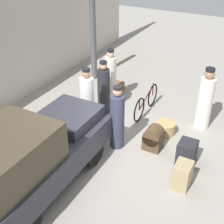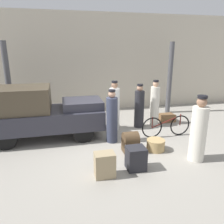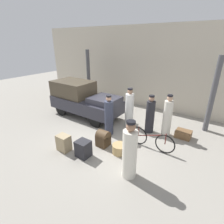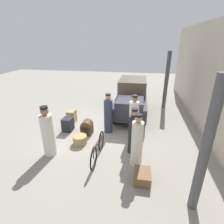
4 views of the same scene
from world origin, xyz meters
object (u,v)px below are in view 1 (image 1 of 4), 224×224
(porter_carrying_trunk, at_px, (205,101))
(truck, at_px, (28,157))
(trunk_umber_medium, at_px, (187,152))
(trunk_barrel_dark, at_px, (153,138))
(porter_with_bicycle, at_px, (88,102))
(conductor_in_dark_uniform, at_px, (111,79))
(wicker_basket, at_px, (165,128))
(porter_lifting_near_truck, at_px, (104,90))
(suitcase_tan_flat, at_px, (115,88))
(bicycle, at_px, (146,102))
(porter_standing_middle, at_px, (117,120))
(suitcase_black_upright, at_px, (182,175))

(porter_carrying_trunk, bearing_deg, truck, 149.09)
(trunk_umber_medium, bearing_deg, trunk_barrel_dark, 80.39)
(porter_with_bicycle, distance_m, trunk_umber_medium, 2.91)
(truck, relative_size, conductor_in_dark_uniform, 2.13)
(wicker_basket, distance_m, porter_lifting_near_truck, 2.14)
(porter_with_bicycle, xyz_separation_m, suitcase_tan_flat, (2.34, 0.40, -0.69))
(bicycle, bearing_deg, truck, 168.64)
(porter_standing_middle, bearing_deg, conductor_in_dark_uniform, 32.33)
(truck, bearing_deg, trunk_umber_medium, -46.49)
(suitcase_black_upright, xyz_separation_m, trunk_umber_medium, (0.82, 0.14, -0.01))
(suitcase_black_upright, bearing_deg, porter_lifting_near_truck, 57.37)
(porter_with_bicycle, bearing_deg, conductor_in_dark_uniform, 6.56)
(wicker_basket, bearing_deg, suitcase_tan_flat, 56.79)
(trunk_barrel_dark, height_order, suitcase_black_upright, trunk_barrel_dark)
(trunk_barrel_dark, relative_size, suitcase_tan_flat, 1.04)
(porter_lifting_near_truck, distance_m, porter_with_bicycle, 0.98)
(porter_carrying_trunk, xyz_separation_m, porter_standing_middle, (-1.94, 1.69, -0.02))
(suitcase_black_upright, bearing_deg, trunk_barrel_dark, 47.34)
(porter_lifting_near_truck, distance_m, porter_carrying_trunk, 2.90)
(porter_lifting_near_truck, height_order, porter_carrying_trunk, porter_carrying_trunk)
(porter_standing_middle, bearing_deg, wicker_basket, -38.87)
(truck, relative_size, suitcase_black_upright, 6.30)
(bicycle, height_order, porter_lifting_near_truck, porter_lifting_near_truck)
(conductor_in_dark_uniform, distance_m, trunk_umber_medium, 3.59)
(porter_with_bicycle, distance_m, trunk_barrel_dark, 2.01)
(bicycle, relative_size, trunk_barrel_dark, 2.81)
(wicker_basket, bearing_deg, porter_standing_middle, 141.13)
(porter_lifting_near_truck, xyz_separation_m, porter_with_bicycle, (-0.98, -0.05, 0.08))
(porter_with_bicycle, distance_m, suitcase_black_upright, 3.20)
(bicycle, bearing_deg, suitcase_tan_flat, 62.05)
(truck, bearing_deg, porter_standing_middle, -20.17)
(wicker_basket, relative_size, trunk_umber_medium, 0.91)
(bicycle, height_order, wicker_basket, bicycle)
(porter_carrying_trunk, bearing_deg, porter_standing_middle, 138.97)
(truck, height_order, suitcase_tan_flat, truck)
(porter_standing_middle, xyz_separation_m, suitcase_tan_flat, (2.69, 1.49, -0.64))
(porter_standing_middle, relative_size, trunk_barrel_dark, 2.75)
(suitcase_tan_flat, bearing_deg, suitcase_black_upright, -134.27)
(bicycle, relative_size, wicker_basket, 3.29)
(trunk_barrel_dark, xyz_separation_m, suitcase_tan_flat, (2.34, 2.34, -0.15))
(trunk_umber_medium, bearing_deg, porter_lifting_near_truck, 68.71)
(conductor_in_dark_uniform, relative_size, suitcase_black_upright, 2.96)
(truck, xyz_separation_m, porter_standing_middle, (2.28, -0.84, -0.14))
(truck, xyz_separation_m, porter_with_bicycle, (2.63, 0.25, -0.10))
(trunk_barrel_dark, bearing_deg, suitcase_tan_flat, 45.04)
(wicker_basket, bearing_deg, bicycle, 49.34)
(suitcase_black_upright, bearing_deg, porter_with_bicycle, 71.99)
(wicker_basket, relative_size, suitcase_tan_flat, 0.89)
(porter_carrying_trunk, distance_m, suitcase_tan_flat, 3.33)
(trunk_barrel_dark, bearing_deg, porter_standing_middle, 112.35)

